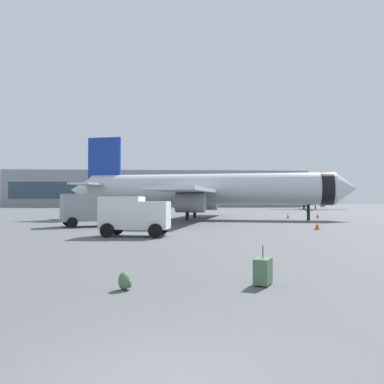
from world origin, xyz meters
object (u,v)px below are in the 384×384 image
Objects in this scene: airplane_taxiing at (309,201)px; traveller_backpack at (125,281)px; cargo_van at (134,214)px; safety_cone_near at (288,216)px; airplane_at_gate at (205,190)px; rolling_suitcase at (263,271)px; service_truck at (89,208)px; safety_cone_far at (318,215)px; safety_cone_mid at (317,225)px.

airplane_taxiing reaches higher than traveller_backpack.
traveller_backpack is at bearing -85.62° from cargo_van.
airplane_at_gate is at bearing -167.37° from safety_cone_near.
service_truck is at bearing 112.22° from rolling_suitcase.
rolling_suitcase reaches higher than safety_cone_far.
safety_cone_near is (11.16, 2.50, -3.33)m from airplane_at_gate.
rolling_suitcase is (-9.19, -19.28, 0.00)m from safety_cone_mid.
safety_cone_near is 0.84× the size of safety_cone_mid.
safety_cone_mid is 1.63× the size of traveller_backpack.
safety_cone_near is (17.85, 24.08, -1.13)m from cargo_van.
cargo_van is 32.03m from safety_cone_far.
cargo_van is 4.24× the size of rolling_suitcase.
cargo_van is at bearing -161.46° from safety_cone_mid.
airplane_at_gate is at bearing 113.72° from safety_cone_mid.
cargo_van is 30.00m from safety_cone_near.
service_truck is 26.13m from rolling_suitcase.
service_truck is at bearing -147.62° from safety_cone_near.
service_truck is 30.08m from safety_cone_far.
safety_cone_near is 42.41m from traveller_backpack.
safety_cone_far reaches higher than safety_cone_near.
airplane_taxiing is (31.42, 49.24, -1.47)m from airplane_at_gate.
service_truck is at bearing -125.14° from airplane_taxiing.
safety_cone_mid is at bearing -111.79° from safety_cone_far.
safety_cone_near is at bearing 79.03° from safety_cone_mid.
airplane_at_gate is 7.59× the size of cargo_van.
traveller_backpack is at bearing -76.01° from service_truck.
cargo_van is 15.39m from rolling_suitcase.
traveller_backpack is at bearing -174.84° from rolling_suitcase.
safety_cone_mid is (7.41, -16.85, -3.27)m from airplane_at_gate.
safety_cone_far is at bearing 7.67° from airplane_at_gate.
airplane_at_gate is 37.05m from traveller_backpack.
traveller_backpack is (-16.71, -38.97, -0.09)m from safety_cone_near.
safety_cone_far is at bearing 68.21° from safety_cone_mid.
safety_cone_far is 41.66m from rolling_suitcase.
service_truck is (-43.08, -61.21, -0.58)m from airplane_taxiing.
cargo_van reaches higher than safety_cone_mid.
airplane_at_gate is 16.83m from service_truck.
service_truck reaches higher than safety_cone_mid.
airplane_taxiing is 74.85m from service_truck.
service_truck is 4.80× the size of rolling_suitcase.
safety_cone_mid is at bearing -100.97° from safety_cone_near.
safety_cone_near is 3.82m from safety_cone_far.
airplane_taxiing reaches higher than safety_cone_mid.
airplane_at_gate is 6.70× the size of service_truck.
airplane_at_gate is 11.91m from safety_cone_near.
service_truck is 6.96× the size of safety_cone_far.
airplane_taxiing reaches higher than cargo_van.
airplane_taxiing is at bearing 70.77° from safety_cone_far.
cargo_van is 14.91m from safety_cone_mid.
rolling_suitcase is at bearing -111.26° from airplane_taxiing.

